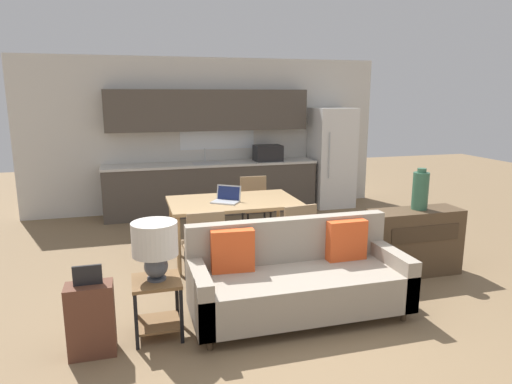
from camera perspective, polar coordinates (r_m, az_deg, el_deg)
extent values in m
plane|color=#7F6647|center=(4.31, 5.28, -16.62)|extent=(20.00, 20.00, 0.00)
cube|color=silver|center=(8.30, -6.07, 7.08)|extent=(6.40, 0.06, 2.70)
cube|color=white|center=(8.28, -4.88, 8.84)|extent=(1.35, 0.01, 1.00)
cube|color=#4C443D|center=(8.10, -5.51, 0.39)|extent=(3.68, 0.62, 0.86)
cube|color=silver|center=(8.02, -5.58, 3.54)|extent=(3.71, 0.65, 0.04)
cube|color=#B2B5B7|center=(7.96, -6.18, 3.61)|extent=(0.48, 0.36, 0.01)
cylinder|color=#B7BABC|center=(8.11, -6.40, 4.61)|extent=(0.02, 0.02, 0.24)
cube|color=#4C443D|center=(8.08, -5.89, 10.15)|extent=(3.50, 0.34, 0.70)
cube|color=black|center=(8.19, 1.49, 4.90)|extent=(0.48, 0.36, 0.28)
cube|color=white|center=(8.65, 9.43, 4.28)|extent=(0.72, 0.69, 1.83)
cylinder|color=silver|center=(8.22, 9.15, 4.52)|extent=(0.02, 0.02, 0.82)
cube|color=tan|center=(5.80, -2.85, -1.25)|extent=(1.62, 1.00, 0.04)
cylinder|color=tan|center=(5.37, -9.63, -6.69)|extent=(0.05, 0.05, 0.71)
cylinder|color=tan|center=(5.71, 5.58, -5.43)|extent=(0.05, 0.05, 0.71)
cylinder|color=tan|center=(6.20, -10.51, -4.14)|extent=(0.05, 0.05, 0.71)
cylinder|color=tan|center=(6.50, 2.79, -3.20)|extent=(0.05, 0.05, 0.71)
cylinder|color=#3D2D1E|center=(3.99, -5.81, -18.36)|extent=(0.05, 0.05, 0.10)
cylinder|color=#3D2D1E|center=(4.62, 17.95, -14.47)|extent=(0.05, 0.05, 0.10)
cylinder|color=#3D2D1E|center=(4.55, -7.25, -14.36)|extent=(0.05, 0.05, 0.10)
cylinder|color=#3D2D1E|center=(5.11, 13.93, -11.57)|extent=(0.05, 0.05, 0.10)
cube|color=gray|center=(4.38, 5.50, -12.12)|extent=(2.03, 0.80, 0.35)
cube|color=gray|center=(4.59, 4.06, -8.04)|extent=(2.03, 0.14, 0.79)
cube|color=gray|center=(4.13, -7.11, -12.65)|extent=(0.14, 0.80, 0.49)
cube|color=gray|center=(4.76, 16.35, -9.65)|extent=(0.14, 0.80, 0.49)
cube|color=#E05123|center=(4.26, -2.95, -7.36)|extent=(0.41, 0.15, 0.40)
cube|color=#E05123|center=(4.64, 11.26, -5.93)|extent=(0.40, 0.12, 0.40)
cube|color=brown|center=(4.07, -12.35, -10.85)|extent=(0.41, 0.41, 0.03)
cube|color=brown|center=(4.23, -12.10, -15.71)|extent=(0.37, 0.37, 0.02)
cube|color=black|center=(4.01, -14.74, -15.44)|extent=(0.03, 0.03, 0.49)
cube|color=black|center=(4.02, -9.28, -15.07)|extent=(0.03, 0.03, 0.49)
cube|color=black|center=(4.34, -14.85, -13.22)|extent=(0.03, 0.03, 0.49)
cube|color=black|center=(4.35, -9.86, -12.89)|extent=(0.03, 0.03, 0.49)
cylinder|color=#4C515B|center=(4.06, -12.31, -10.50)|extent=(0.16, 0.16, 0.02)
sphere|color=#4C515B|center=(4.02, -12.38, -9.03)|extent=(0.20, 0.20, 0.20)
cylinder|color=beige|center=(3.94, -12.54, -5.71)|extent=(0.39, 0.39, 0.29)
cube|color=brown|center=(5.66, 19.17, -5.90)|extent=(1.08, 0.39, 0.77)
cube|color=#413020|center=(5.46, 20.45, -4.94)|extent=(0.86, 0.01, 0.19)
cylinder|color=#336047|center=(5.55, 19.85, 0.13)|extent=(0.18, 0.18, 0.43)
cylinder|color=#336047|center=(5.51, 20.03, 2.55)|extent=(0.10, 0.10, 0.05)
cube|color=#997A56|center=(6.71, 0.05, -1.98)|extent=(0.43, 0.43, 0.04)
cube|color=#997A56|center=(6.84, -0.35, 0.25)|extent=(0.40, 0.04, 0.42)
cylinder|color=black|center=(6.57, -1.03, -4.35)|extent=(0.03, 0.03, 0.42)
cylinder|color=black|center=(6.65, 1.83, -4.15)|extent=(0.03, 0.03, 0.42)
cylinder|color=black|center=(6.89, -1.67, -3.57)|extent=(0.03, 0.03, 0.42)
cylinder|color=black|center=(6.97, 1.07, -3.39)|extent=(0.03, 0.03, 0.42)
cube|color=#997A56|center=(5.32, 4.48, -5.80)|extent=(0.47, 0.47, 0.04)
cube|color=#997A56|center=(5.09, 5.56, -3.97)|extent=(0.40, 0.09, 0.42)
cylinder|color=black|center=(5.62, 5.16, -7.30)|extent=(0.03, 0.03, 0.42)
cylinder|color=black|center=(5.47, 2.01, -7.80)|extent=(0.03, 0.03, 0.42)
cylinder|color=black|center=(5.34, 6.94, -8.39)|extent=(0.03, 0.03, 0.42)
cylinder|color=black|center=(5.18, 3.66, -8.96)|extent=(0.03, 0.03, 0.42)
cube|color=#997A56|center=(5.06, -6.63, -6.81)|extent=(0.43, 0.43, 0.04)
cube|color=#997A56|center=(4.81, -6.26, -4.97)|extent=(0.40, 0.04, 0.42)
cylinder|color=black|center=(5.33, -5.09, -8.40)|extent=(0.03, 0.03, 0.42)
cylinder|color=black|center=(5.27, -8.75, -8.72)|extent=(0.03, 0.03, 0.42)
cylinder|color=black|center=(5.02, -4.26, -9.72)|extent=(0.03, 0.03, 0.42)
cylinder|color=black|center=(4.96, -8.15, -10.08)|extent=(0.03, 0.03, 0.42)
cube|color=#B7BABC|center=(5.68, -3.85, -1.25)|extent=(0.39, 0.36, 0.02)
cube|color=#B7BABC|center=(5.76, -3.42, -0.12)|extent=(0.29, 0.22, 0.20)
cube|color=navy|center=(5.76, -3.45, -0.13)|extent=(0.26, 0.19, 0.17)
cube|color=brown|center=(4.02, -19.92, -14.78)|extent=(0.37, 0.22, 0.60)
cube|color=black|center=(3.87, -20.33, -9.72)|extent=(0.22, 0.02, 0.16)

